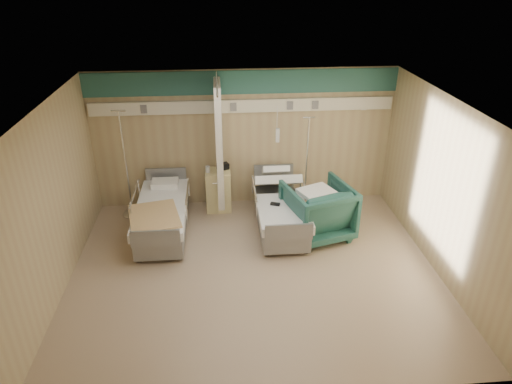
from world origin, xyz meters
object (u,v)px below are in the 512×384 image
bed_left (163,219)px  iv_stand_left (130,195)px  iv_stand_right (305,189)px  visitor_armchair (318,211)px  bedside_cabinet (219,190)px  bed_right (280,214)px

bed_left → iv_stand_left: iv_stand_left is taller
bed_left → iv_stand_right: (2.83, 0.82, 0.08)m
iv_stand_left → bed_left: bearing=-48.0°
iv_stand_left → visitor_armchair: bearing=-16.8°
visitor_armchair → iv_stand_right: (-0.02, 1.11, -0.12)m
visitor_armchair → iv_stand_right: 1.12m
bedside_cabinet → visitor_armchair: size_ratio=0.75×
bed_left → bed_right: bearing=0.0°
bed_left → bedside_cabinet: 1.39m
iv_stand_right → iv_stand_left: bearing=-179.4°
bed_right → bed_left: bearing=180.0°
iv_stand_left → bedside_cabinet: bearing=3.7°
bed_right → bed_left: 2.20m
bedside_cabinet → iv_stand_left: 1.76m
iv_stand_right → iv_stand_left: iv_stand_left is taller
bed_right → iv_stand_right: iv_stand_right is taller
bed_left → iv_stand_right: iv_stand_right is taller
iv_stand_left → bed_right: bearing=-15.1°
visitor_armchair → iv_stand_left: bearing=-32.8°
bed_right → visitor_armchair: visitor_armchair is taller
bed_right → iv_stand_right: bearing=52.4°
visitor_armchair → bedside_cabinet: bearing=-49.4°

